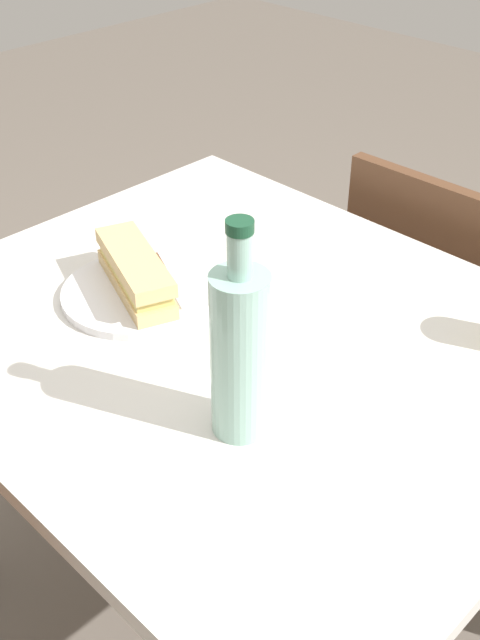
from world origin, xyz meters
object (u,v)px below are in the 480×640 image
Objects in this scene: dining_table at (240,386)px; knife_near at (167,277)px; plate_near at (137,293)px; water_bottle at (240,352)px; baguette_sandwich_near at (136,272)px; chair_far at (436,312)px.

knife_near is (-0.18, 0.00, 0.14)m from dining_table.
plate_near is (-0.19, -0.05, 0.13)m from dining_table.
water_bottle is (0.16, -0.16, 0.25)m from dining_table.
baguette_sandwich_near reaches higher than dining_table.
baguette_sandwich_near is (-0.19, -0.70, 0.33)m from chair_far.
dining_table is 4.13× the size of plate_near.
chair_far is (0.00, 0.64, -0.16)m from dining_table.
knife_near reaches higher than plate_near.
baguette_sandwich_near is at bearing 0.00° from plate_near.
plate_near is 0.81× the size of water_bottle.
chair_far is 0.78m from plate_near.
plate_near is 0.04m from baguette_sandwich_near.
chair_far is 0.91m from water_bottle.
chair_far is 0.73m from knife_near.
plate_near is 1.53× the size of knife_near.
plate_near is 1.09× the size of baguette_sandwich_near.
chair_far is at bearing 89.88° from dining_table.
plate_near is (-0.19, -0.70, 0.29)m from chair_far.
knife_near is 0.39m from water_bottle.
baguette_sandwich_near is at bearing 163.42° from water_bottle.
water_bottle is (0.34, -0.16, 0.11)m from knife_near.
plate_near reaches higher than dining_table.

